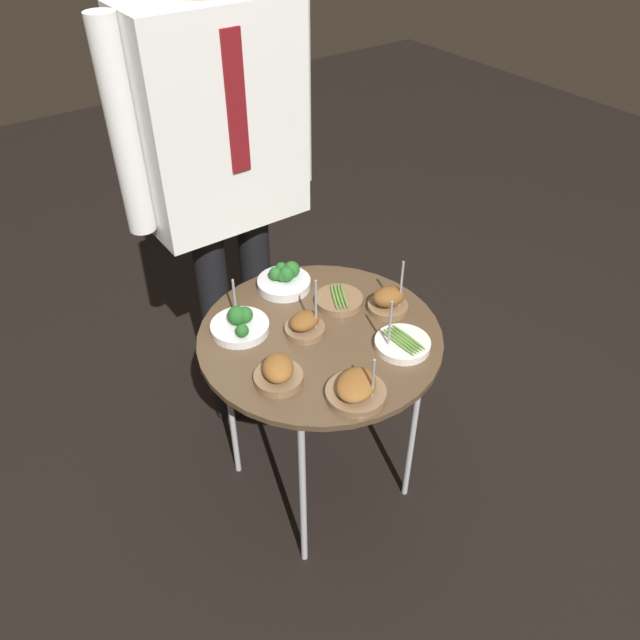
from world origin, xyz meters
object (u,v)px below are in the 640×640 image
Objects in this scene: serving_cart at (320,346)px; bowl_broccoli_back_right at (240,324)px; bowl_roast_front_left at (388,301)px; bowl_broccoli_far_rim at (284,280)px; bowl_asparagus_mid_right at (339,300)px; bowl_roast_mid_left at (356,389)px; waiter_figure at (221,145)px; bowl_roast_front_center at (305,325)px; bowl_asparagus_back_left at (402,344)px; bowl_roast_near_rim at (278,373)px.

bowl_broccoli_back_right is at bearing 141.09° from serving_cart.
bowl_broccoli_far_rim is at bearing 123.97° from bowl_roast_front_left.
bowl_broccoli_far_rim is 1.15× the size of bowl_asparagus_mid_right.
bowl_asparagus_mid_right is (0.09, -0.17, -0.01)m from bowl_broccoli_far_rim.
bowl_broccoli_far_rim is 1.04× the size of bowl_roast_mid_left.
bowl_broccoli_far_rim is 0.10× the size of waiter_figure.
waiter_figure reaches higher than bowl_broccoli_far_rim.
bowl_roast_front_left reaches higher than serving_cart.
bowl_roast_front_left is at bearing -12.13° from bowl_roast_front_center.
serving_cart is 0.24m from bowl_asparagus_back_left.
bowl_asparagus_back_left is 0.26m from bowl_asparagus_mid_right.
bowl_broccoli_back_right is 1.05× the size of bowl_roast_mid_left.
bowl_asparagus_mid_right is at bearing 18.31° from bowl_roast_front_center.
bowl_asparagus_back_left is at bearing -13.62° from bowl_roast_near_rim.
bowl_roast_front_left reaches higher than bowl_roast_near_rim.
waiter_figure is (-0.02, 0.47, 0.44)m from serving_cart.
bowl_broccoli_far_rim is at bearing -75.60° from waiter_figure.
bowl_asparagus_mid_right is at bearing 28.26° from bowl_roast_near_rim.
bowl_roast_near_rim is (-0.17, -0.12, 0.00)m from bowl_roast_front_center.
bowl_roast_mid_left is at bearing -94.17° from waiter_figure.
bowl_roast_mid_left is at bearing -74.74° from bowl_broccoli_back_right.
bowl_roast_front_center is 0.17m from bowl_asparagus_mid_right.
bowl_roast_mid_left is at bearing -50.66° from bowl_roast_near_rim.
bowl_broccoli_back_right is 0.41m from bowl_roast_mid_left.
bowl_broccoli_back_right reaches higher than bowl_broccoli_far_rim.
bowl_roast_front_left is (0.26, -0.06, 0.00)m from bowl_roast_front_center.
bowl_broccoli_far_rim is at bearing 71.46° from bowl_roast_front_center.
bowl_asparagus_back_left is 1.00× the size of bowl_broccoli_back_right.
serving_cart is at bearing 25.26° from bowl_roast_near_rim.
bowl_roast_front_left reaches higher than bowl_roast_mid_left.
serving_cart is 0.16m from bowl_asparagus_mid_right.
bowl_roast_near_rim is at bearing -107.82° from waiter_figure.
bowl_roast_near_rim is (-0.32, -0.17, 0.02)m from bowl_asparagus_mid_right.
waiter_figure reaches higher than bowl_roast_near_rim.
bowl_roast_near_rim is at bearing 166.38° from bowl_asparagus_back_left.
bowl_roast_mid_left is (0.11, -0.39, 0.00)m from bowl_broccoli_back_right.
bowl_broccoli_far_rim is 0.43m from waiter_figure.
serving_cart is at bearing -42.96° from bowl_roast_front_center.
bowl_asparagus_back_left is at bearing -117.03° from bowl_roast_front_left.
bowl_roast_mid_left reaches higher than bowl_asparagus_mid_right.
bowl_broccoli_far_rim is at bearing 117.25° from bowl_asparagus_mid_right.
bowl_broccoli_far_rim is 0.51m from bowl_roast_mid_left.
bowl_asparagus_back_left is 0.10× the size of waiter_figure.
bowl_asparagus_mid_right is (0.13, 0.08, 0.06)m from serving_cart.
bowl_asparagus_mid_right is at bearing -62.75° from bowl_broccoli_far_rim.
bowl_asparagus_mid_right is at bearing 94.91° from bowl_asparagus_back_left.
bowl_asparagus_mid_right is (0.30, -0.06, -0.01)m from bowl_broccoli_back_right.
bowl_roast_near_rim is (-0.24, -0.34, 0.00)m from bowl_broccoli_far_rim.
bowl_broccoli_back_right is (-0.32, 0.32, 0.01)m from bowl_asparagus_back_left.
bowl_roast_near_rim is (-0.13, 0.16, 0.00)m from bowl_roast_mid_left.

